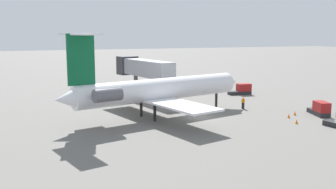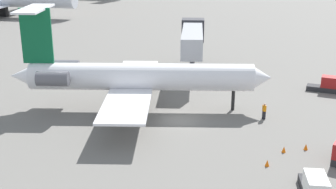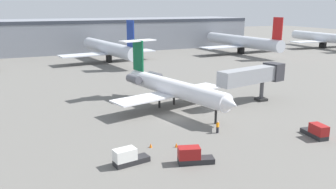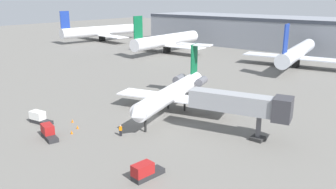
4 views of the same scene
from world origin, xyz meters
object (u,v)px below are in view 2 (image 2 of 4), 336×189
at_px(regional_jet, 134,76).
at_px(traffic_cone_far, 267,163).
at_px(traffic_cone_near, 306,147).
at_px(baggage_tug_trailing, 328,85).
at_px(traffic_cone_mid, 284,149).
at_px(baggage_tug_spare, 314,188).
at_px(jet_bridge, 192,38).
at_px(ground_crew_marshaller, 264,111).

relative_size(regional_jet, traffic_cone_far, 49.65).
distance_m(regional_jet, traffic_cone_near, 18.78).
distance_m(baggage_tug_trailing, traffic_cone_mid, 18.88).
bearing_deg(traffic_cone_far, regional_jet, 57.50).
height_order(regional_jet, baggage_tug_spare, regional_jet).
bearing_deg(traffic_cone_near, jet_bridge, 35.87).
xyz_separation_m(baggage_tug_spare, traffic_cone_mid, (6.90, 2.24, -0.56)).
bearing_deg(baggage_tug_spare, baggage_tug_trailing, -5.08).
bearing_deg(jet_bridge, traffic_cone_near, -144.13).
distance_m(regional_jet, jet_bridge, 15.42).
xyz_separation_m(jet_bridge, baggage_tug_trailing, (-3.20, -17.50, -4.13)).
bearing_deg(jet_bridge, regional_jet, 169.34).
bearing_deg(ground_crew_marshaller, traffic_cone_far, -174.08).
xyz_separation_m(baggage_tug_trailing, traffic_cone_near, (-17.30, 2.68, -0.56)).
relative_size(baggage_tug_spare, traffic_cone_far, 7.58).
relative_size(ground_crew_marshaller, baggage_tug_spare, 0.41).
xyz_separation_m(ground_crew_marshaller, traffic_cone_near, (-6.24, -4.05, -0.58)).
bearing_deg(jet_bridge, traffic_cone_far, -154.18).
height_order(ground_crew_marshaller, traffic_cone_near, ground_crew_marshaller).
height_order(baggage_tug_trailing, traffic_cone_mid, baggage_tug_trailing).
distance_m(regional_jet, baggage_tug_spare, 22.65).
height_order(baggage_tug_spare, traffic_cone_near, baggage_tug_spare).
xyz_separation_m(traffic_cone_mid, traffic_cone_far, (-2.92, 1.18, 0.00)).
bearing_deg(traffic_cone_near, regional_jet, 73.02).
bearing_deg(traffic_cone_mid, traffic_cone_far, 157.95).
bearing_deg(regional_jet, baggage_tug_spare, -126.36).
relative_size(baggage_tug_trailing, baggage_tug_spare, 0.99).
xyz_separation_m(regional_jet, traffic_cone_near, (-5.39, -17.66, -3.41)).
bearing_deg(baggage_tug_spare, ground_crew_marshaller, 17.56).
xyz_separation_m(jet_bridge, traffic_cone_near, (-20.50, -14.82, -4.70)).
height_order(ground_crew_marshaller, baggage_tug_trailing, baggage_tug_trailing).
bearing_deg(traffic_cone_mid, traffic_cone_near, -60.29).
height_order(ground_crew_marshaller, traffic_cone_far, ground_crew_marshaller).
bearing_deg(regional_jet, traffic_cone_mid, -112.06).
distance_m(ground_crew_marshaller, traffic_cone_mid, 7.63).
xyz_separation_m(regional_jet, jet_bridge, (15.10, -2.84, 1.29)).
bearing_deg(traffic_cone_mid, ground_crew_marshaller, 17.11).
height_order(ground_crew_marshaller, baggage_tug_spare, baggage_tug_spare).
bearing_deg(baggage_tug_trailing, jet_bridge, 79.64).
height_order(baggage_tug_trailing, baggage_tug_spare, same).
relative_size(jet_bridge, traffic_cone_mid, 26.79).
distance_m(jet_bridge, traffic_cone_far, 27.56).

